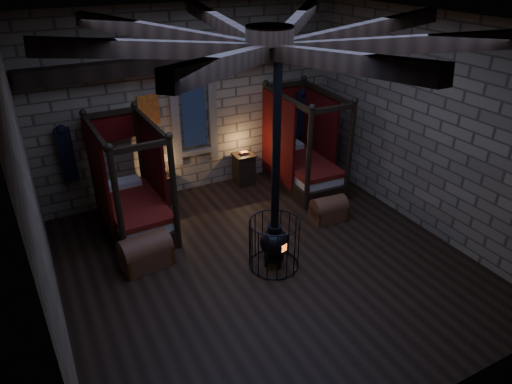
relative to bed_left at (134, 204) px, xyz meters
name	(u,v)px	position (x,y,z in m)	size (l,w,h in m)	color
room	(266,55)	(1.81, -2.26, 3.19)	(7.02, 7.02, 4.29)	black
bed_left	(134,204)	(0.00, 0.00, 0.00)	(1.22, 2.20, 2.25)	black
bed_right	(302,163)	(4.12, 0.11, 0.01)	(1.26, 2.25, 2.30)	black
trunk_left	(146,252)	(-0.16, -1.37, -0.27)	(0.94, 0.67, 0.65)	brown
trunk_right	(329,209)	(3.74, -1.57, -0.32)	(0.76, 0.52, 0.53)	brown
nightstand_left	(164,189)	(0.86, 0.75, -0.21)	(0.45, 0.43, 0.83)	black
nightstand_right	(244,169)	(2.89, 0.78, -0.16)	(0.50, 0.48, 0.85)	black
stove	(274,238)	(1.90, -2.46, 0.03)	(0.92, 0.92, 4.05)	black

